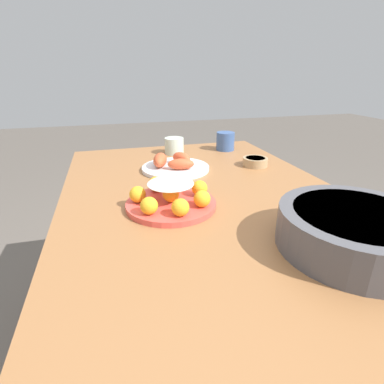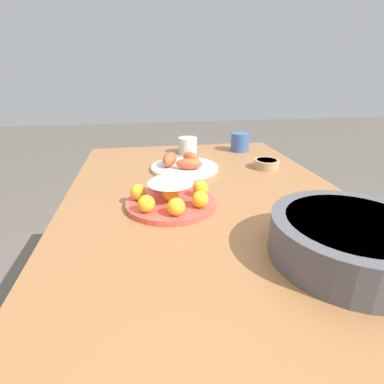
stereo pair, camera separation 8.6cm
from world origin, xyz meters
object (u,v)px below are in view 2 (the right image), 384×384
at_px(dining_table, 212,231).
at_px(sauce_bowl, 267,164).
at_px(cake_plate, 171,197).
at_px(serving_bowl, 351,238).
at_px(cup_far, 240,142).
at_px(cup_near, 188,146).
at_px(seafood_platter, 183,165).

relative_size(dining_table, sauce_bowl, 14.55).
xyz_separation_m(cake_plate, serving_bowl, (0.32, 0.34, 0.02)).
distance_m(serving_bowl, cup_far, 0.89).
bearing_deg(cup_near, serving_bowl, 13.13).
distance_m(dining_table, cake_plate, 0.17).
bearing_deg(sauce_bowl, cup_far, -175.13).
relative_size(cake_plate, sauce_bowl, 2.57).
bearing_deg(cup_far, dining_table, -24.73).
relative_size(sauce_bowl, cup_near, 1.15).
bearing_deg(serving_bowl, cake_plate, -133.13).
distance_m(sauce_bowl, seafood_platter, 0.33).
xyz_separation_m(cake_plate, seafood_platter, (-0.33, 0.08, -0.01)).
bearing_deg(serving_bowl, sauce_bowl, 173.41).
bearing_deg(cup_far, sauce_bowl, 4.87).
xyz_separation_m(cake_plate, cup_near, (-0.57, 0.13, 0.01)).
distance_m(serving_bowl, seafood_platter, 0.70).
bearing_deg(cake_plate, dining_table, 86.71).
xyz_separation_m(cake_plate, sauce_bowl, (-0.29, 0.41, -0.01)).
height_order(cake_plate, seafood_platter, cake_plate).
distance_m(serving_bowl, cup_near, 0.91).
bearing_deg(cake_plate, sauce_bowl, 125.53).
xyz_separation_m(cup_near, cup_far, (-0.00, 0.25, 0.01)).
xyz_separation_m(sauce_bowl, seafood_platter, (-0.04, -0.33, 0.00)).
bearing_deg(dining_table, seafood_platter, -172.95).
relative_size(serving_bowl, cup_near, 3.73).
distance_m(cake_plate, seafood_platter, 0.34).
height_order(sauce_bowl, cup_near, cup_near).
relative_size(dining_table, seafood_platter, 5.57).
bearing_deg(cup_near, cake_plate, -13.21).
relative_size(cup_near, cup_far, 1.01).
relative_size(sauce_bowl, seafood_platter, 0.38).
bearing_deg(dining_table, cup_near, 178.89).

